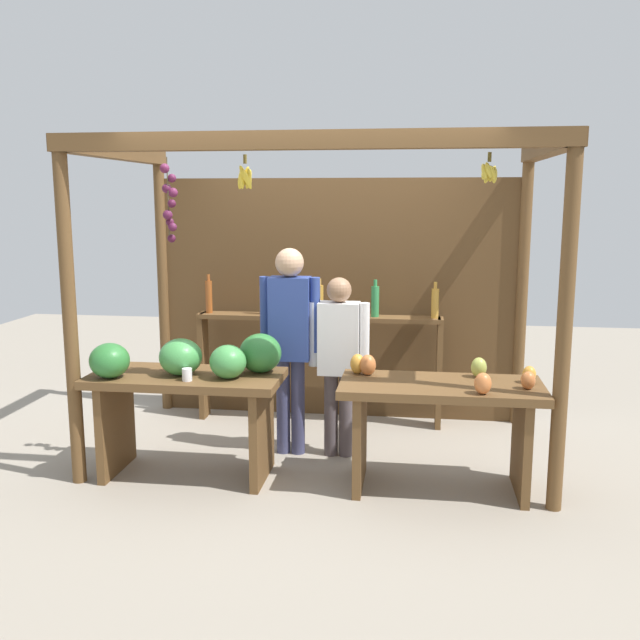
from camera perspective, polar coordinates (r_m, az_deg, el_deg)
The scene contains 7 objects.
ground_plane at distance 5.86m, azimuth 0.25°, elevation -10.45°, with size 12.00×12.00×0.00m, color gray.
market_stall at distance 5.98m, azimuth 0.80°, elevation 3.92°, with size 3.47×1.95×2.47m.
fruit_counter_left at distance 5.18m, azimuth -10.43°, elevation -4.98°, with size 1.42×0.69×1.07m.
fruit_counter_right at distance 4.99m, azimuth 9.85°, elevation -7.23°, with size 1.41×0.64×0.93m.
bottle_shelf_unit at distance 6.32m, azimuth -0.09°, elevation -1.47°, with size 2.23×0.22×1.36m.
vendor_man at distance 5.50m, azimuth -2.47°, elevation -0.97°, with size 0.48×0.23×1.66m.
vendor_woman at distance 5.48m, azimuth 1.55°, elevation -2.64°, with size 0.48×0.20×1.44m.
Camera 1 is at (0.73, -5.45, 2.05)m, focal length 39.06 mm.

